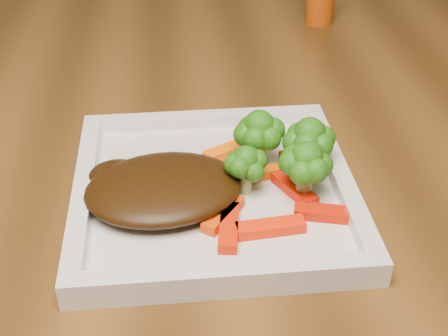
{
  "coord_description": "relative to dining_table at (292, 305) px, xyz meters",
  "views": [
    {
      "loc": [
        -0.14,
        -0.77,
        1.13
      ],
      "look_at": [
        -0.1,
        -0.28,
        0.79
      ],
      "focal_mm": 50.0,
      "sensor_mm": 36.0,
      "label": 1
    }
  ],
  "objects": [
    {
      "name": "carrot_5",
      "position": [
        -0.06,
        -0.21,
        0.39
      ],
      "size": [
        0.04,
        0.06,
        0.01
      ],
      "primitive_type": "cube",
      "rotation": [
        0.0,
        0.0,
        -1.1
      ],
      "color": "#FF1904",
      "rests_on": "plate"
    },
    {
      "name": "carrot_2",
      "position": [
        -0.13,
        -0.24,
        0.39
      ],
      "size": [
        0.04,
        0.05,
        0.01
      ],
      "primitive_type": "cube",
      "rotation": [
        0.0,
        0.0,
        0.93
      ],
      "color": "#EC4003",
      "rests_on": "plate"
    },
    {
      "name": "carrot_1",
      "position": [
        -0.04,
        -0.25,
        0.39
      ],
      "size": [
        0.06,
        0.03,
        0.01
      ],
      "primitive_type": "cube",
      "rotation": [
        0.0,
        0.0,
        -0.26
      ],
      "color": "red",
      "rests_on": "plate"
    },
    {
      "name": "carrot_0",
      "position": [
        -0.09,
        -0.26,
        0.39
      ],
      "size": [
        0.06,
        0.02,
        0.01
      ],
      "primitive_type": "cube",
      "rotation": [
        0.0,
        0.0,
        0.1
      ],
      "color": "#FF2804",
      "rests_on": "plate"
    },
    {
      "name": "plate",
      "position": [
        -0.14,
        -0.19,
        0.38
      ],
      "size": [
        0.27,
        0.27,
        0.01
      ],
      "primitive_type": "cube",
      "color": "white",
      "rests_on": "dining_table"
    },
    {
      "name": "carrot_3",
      "position": [
        -0.04,
        -0.15,
        0.39
      ],
      "size": [
        0.06,
        0.04,
        0.01
      ],
      "primitive_type": "cube",
      "rotation": [
        0.0,
        0.0,
        0.36
      ],
      "color": "#DF5A03",
      "rests_on": "plate"
    },
    {
      "name": "carrot_4",
      "position": [
        -0.12,
        -0.13,
        0.39
      ],
      "size": [
        0.06,
        0.04,
        0.01
      ],
      "primitive_type": "cube",
      "rotation": [
        0.0,
        0.0,
        0.5
      ],
      "color": "#FF6A04",
      "rests_on": "plate"
    },
    {
      "name": "broccoli_1",
      "position": [
        -0.04,
        -0.18,
        0.42
      ],
      "size": [
        0.07,
        0.07,
        0.06
      ],
      "primitive_type": null,
      "rotation": [
        0.0,
        0.0,
        0.2
      ],
      "color": "#196410",
      "rests_on": "plate"
    },
    {
      "name": "broccoli_2",
      "position": [
        -0.05,
        -0.22,
        0.42
      ],
      "size": [
        0.07,
        0.07,
        0.06
      ],
      "primitive_type": null,
      "rotation": [
        0.0,
        0.0,
        -0.34
      ],
      "color": "#175C0F",
      "rests_on": "plate"
    },
    {
      "name": "dining_table",
      "position": [
        0.0,
        0.0,
        0.0
      ],
      "size": [
        1.6,
        0.9,
        0.75
      ],
      "primitive_type": null,
      "color": "brown",
      "rests_on": "floor"
    },
    {
      "name": "broccoli_3",
      "position": [
        -0.11,
        -0.2,
        0.42
      ],
      "size": [
        0.06,
        0.06,
        0.06
      ],
      "primitive_type": null,
      "rotation": [
        0.0,
        0.0,
        0.24
      ],
      "color": "#1B6611",
      "rests_on": "plate"
    },
    {
      "name": "steak",
      "position": [
        -0.19,
        -0.21,
        0.4
      ],
      "size": [
        0.16,
        0.13,
        0.03
      ],
      "primitive_type": "ellipsoid",
      "rotation": [
        0.0,
        0.0,
        0.13
      ],
      "color": "#372008",
      "rests_on": "plate"
    },
    {
      "name": "carrot_7",
      "position": [
        -0.13,
        -0.26,
        0.39
      ],
      "size": [
        0.03,
        0.06,
        0.01
      ],
      "primitive_type": "cube",
      "rotation": [
        0.0,
        0.0,
        1.42
      ],
      "color": "red",
      "rests_on": "plate"
    },
    {
      "name": "broccoli_0",
      "position": [
        -0.09,
        -0.15,
        0.42
      ],
      "size": [
        0.07,
        0.07,
        0.07
      ],
      "primitive_type": null,
      "rotation": [
        0.0,
        0.0,
        0.16
      ],
      "color": "#307112",
      "rests_on": "plate"
    },
    {
      "name": "carrot_6",
      "position": [
        -0.09,
        -0.18,
        0.39
      ],
      "size": [
        0.05,
        0.02,
        0.01
      ],
      "primitive_type": "cube",
      "rotation": [
        0.0,
        0.0,
        0.14
      ],
      "color": "#E95403",
      "rests_on": "plate"
    }
  ]
}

